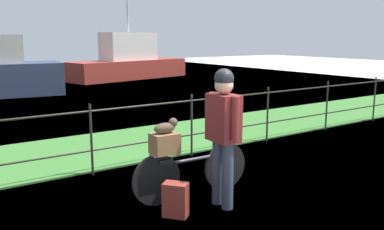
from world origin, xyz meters
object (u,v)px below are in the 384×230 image
Objects in this scene: wooden_crate at (165,143)px; bicycle_main at (191,172)px; moored_boat_near at (129,62)px; backpack_on_paving at (176,200)px; terrier_dog at (166,127)px; cyclist_person at (223,126)px.

bicycle_main is at bearing -2.59° from wooden_crate.
moored_boat_near is (6.22, 14.41, 0.46)m from bicycle_main.
wooden_crate is at bearing 126.66° from backpack_on_paving.
moored_boat_near is (6.70, 14.80, 0.60)m from backpack_on_paving.
moored_boat_near reaches higher than terrier_dog.
cyclist_person is 1.02m from backpack_on_paving.
backpack_on_paving is at bearing -114.36° from moored_boat_near.
cyclist_person reaches higher than bicycle_main.
moored_boat_near is at bearing 67.79° from cyclist_person.
cyclist_person is (0.15, -0.46, 0.66)m from bicycle_main.
moored_boat_near is at bearing 116.60° from backpack_on_paving.
moored_boat_near is at bearing 66.66° from bicycle_main.
terrier_dog is 0.88m from backpack_on_paving.
moored_boat_near is (6.57, 14.40, -0.17)m from terrier_dog.
wooden_crate is 0.05× the size of moored_boat_near.
cyclist_person is 4.21× the size of backpack_on_paving.
wooden_crate is 0.19× the size of cyclist_person.
wooden_crate is at bearing -114.63° from moored_boat_near.
terrier_dog is (0.02, -0.00, 0.20)m from wooden_crate.
cyclist_person is at bearing 44.99° from backpack_on_paving.
moored_boat_near is at bearing 65.37° from wooden_crate.
terrier_dog is at bearing 177.41° from bicycle_main.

